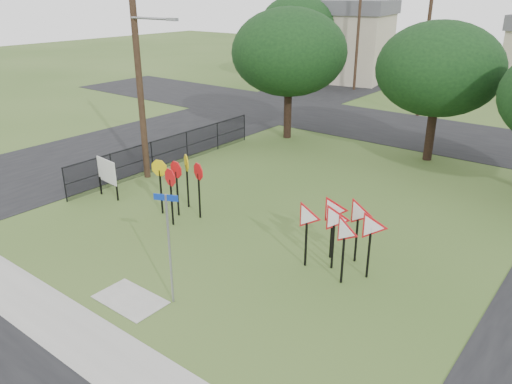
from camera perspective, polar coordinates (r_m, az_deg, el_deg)
ground at (r=16.00m, az=-7.43°, el=-8.31°), size 140.00×140.00×0.00m
sidewalk at (r=13.90m, az=-20.14°, el=-14.79°), size 30.00×1.60×0.02m
planting_strip at (r=13.49m, az=-24.56°, el=-16.83°), size 30.00×0.80×0.02m
street_left at (r=30.51m, az=-10.19°, el=6.47°), size 8.00×50.00×0.02m
street_far at (r=32.20m, az=18.69°, el=6.47°), size 60.00×8.00×0.02m
curb_pad at (r=14.69m, az=-14.18°, el=-11.85°), size 2.00×1.20×0.02m
street_name_sign at (r=13.46m, az=-9.90°, el=-5.75°), size 0.61×0.30×3.22m
stop_sign_cluster at (r=18.79m, az=-8.86°, el=1.93°), size 2.08×1.79×2.20m
yield_sign_cluster at (r=15.17m, az=9.69°, el=-3.35°), size 2.78×1.54×2.18m
info_board at (r=21.36m, az=-16.68°, el=2.16°), size 1.33×0.18×1.67m
utility_pole_main at (r=22.41m, az=-13.27°, el=14.26°), size 3.55×0.33×10.00m
far_pole_a at (r=35.78m, az=18.83°, el=15.45°), size 1.40×0.24×9.00m
far_pole_c at (r=44.44m, az=11.57°, el=17.22°), size 1.40×0.24×9.00m
fence_run at (r=24.74m, az=-9.80°, el=4.69°), size 0.05×11.55×1.50m
house_left at (r=49.91m, az=9.42°, el=16.76°), size 10.58×8.88×7.20m
tree_near_left at (r=28.64m, az=3.81°, el=15.65°), size 6.40×6.40×7.27m
tree_near_mid at (r=26.04m, az=20.19°, el=13.05°), size 6.00×6.00×6.80m
tree_far_left at (r=47.41m, az=4.83°, el=18.54°), size 6.80×6.80×7.73m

